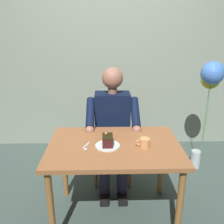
{
  "coord_description": "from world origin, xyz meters",
  "views": [
    {
      "loc": [
        0.06,
        1.77,
        1.64
      ],
      "look_at": [
        0.02,
        -0.1,
        0.98
      ],
      "focal_mm": 38.46,
      "sensor_mm": 36.0,
      "label": 1
    }
  ],
  "objects": [
    {
      "name": "balloon_display",
      "position": [
        -1.07,
        -0.76,
        1.04
      ],
      "size": [
        0.25,
        0.3,
        1.31
      ],
      "color": "#B2C1C6",
      "rests_on": "ground"
    },
    {
      "name": "dessert_plate",
      "position": [
        0.06,
        0.03,
        0.74
      ],
      "size": [
        0.2,
        0.2,
        0.01
      ],
      "primitive_type": "cylinder",
      "color": "white",
      "rests_on": "dining_table"
    },
    {
      "name": "ground_plane",
      "position": [
        0.0,
        0.0,
        0.0
      ],
      "size": [
        14.0,
        14.0,
        0.0
      ],
      "primitive_type": "plane",
      "color": "#40524C"
    },
    {
      "name": "dining_table",
      "position": [
        0.0,
        0.0,
        0.64
      ],
      "size": [
        1.09,
        0.74,
        0.73
      ],
      "color": "#965D36",
      "rests_on": "ground"
    },
    {
      "name": "cafe_rear_panel",
      "position": [
        0.0,
        -1.55,
        1.5
      ],
      "size": [
        6.4,
        0.12,
        3.0
      ],
      "primitive_type": "cube",
      "color": "gray",
      "rests_on": "ground"
    },
    {
      "name": "chair",
      "position": [
        0.0,
        -0.68,
        0.48
      ],
      "size": [
        0.42,
        0.42,
        0.88
      ],
      "color": "#9A6739",
      "rests_on": "ground"
    },
    {
      "name": "seated_person",
      "position": [
        0.0,
        -0.51,
        0.66
      ],
      "size": [
        0.53,
        0.58,
        1.28
      ],
      "color": "black",
      "rests_on": "ground"
    },
    {
      "name": "dessert_spoon",
      "position": [
        0.23,
        0.05,
        0.73
      ],
      "size": [
        0.05,
        0.14,
        0.01
      ],
      "color": "silver",
      "rests_on": "dining_table"
    },
    {
      "name": "coffee_cup",
      "position": [
        -0.24,
        0.05,
        0.77
      ],
      "size": [
        0.12,
        0.08,
        0.08
      ],
      "color": "tan",
      "rests_on": "dining_table"
    },
    {
      "name": "cake_slice",
      "position": [
        0.06,
        0.03,
        0.78
      ],
      "size": [
        0.08,
        0.13,
        0.1
      ],
      "color": "#3D1817",
      "rests_on": "dessert_plate"
    }
  ]
}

